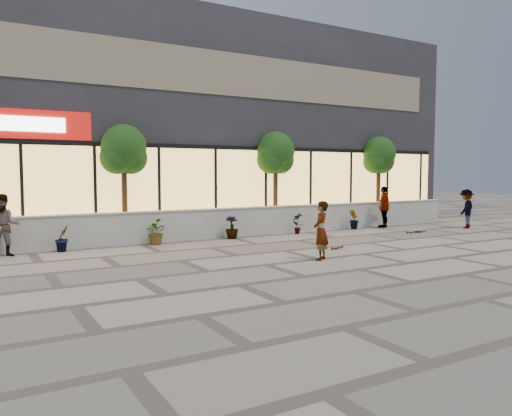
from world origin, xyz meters
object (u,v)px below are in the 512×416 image
skater_left (4,225)px  skater_right_near (384,207)px  skater_right_far (466,209)px  skateboard_right_far (421,230)px  tree_mideast (276,155)px  tree_east (379,157)px  skater_center (321,231)px  skateboard_center (337,246)px  tree_midwest (124,152)px  skateboard_right_near (413,231)px

skater_left → skater_right_near: 14.23m
skater_right_far → skateboard_right_far: skater_right_far is taller
tree_mideast → tree_east: size_ratio=1.00×
skater_center → skateboard_center: size_ratio=2.06×
skateboard_center → skateboard_right_far: size_ratio=1.02×
tree_midwest → skater_right_near: 10.80m
skater_right_near → skateboard_right_near: bearing=55.0°
skateboard_right_near → skateboard_center: bearing=-168.7°
tree_midwest → skateboard_right_near: size_ratio=4.73×
skater_right_far → skateboard_right_far: size_ratio=2.16×
skateboard_center → skater_right_near: bearing=6.8°
tree_east → skateboard_right_far: bearing=-104.3°
tree_mideast → skateboard_right_far: (4.68, -3.24, -2.91)m
skater_center → skateboard_right_near: bearing=167.0°
tree_midwest → tree_mideast: size_ratio=1.00×
tree_mideast → skateboard_center: bearing=-99.8°
skater_left → skateboard_right_near: skater_left is taller
tree_east → skateboard_right_far: 4.43m
skater_left → skateboard_center: 9.57m
tree_mideast → skateboard_right_near: 6.06m
skater_left → skater_right_near: bearing=5.1°
tree_east → skater_left: tree_east is taller
skater_center → skateboard_right_near: (6.73, 2.93, -0.70)m
skater_center → skateboard_right_near: size_ratio=1.89×
skateboard_right_near → skater_left: bearing=166.3°
skater_center → tree_midwest: bearing=-97.1°
skater_right_near → skateboard_right_near: skater_right_near is taller
tree_east → skateboard_right_far: tree_east is taller
tree_mideast → skater_right_near: tree_mideast is taller
skater_center → skater_right_near: bearing=177.7°
tree_mideast → skater_right_near: size_ratio=2.26×
skater_right_near → skateboard_right_far: bearing=69.3°
skater_center → skater_right_far: size_ratio=0.97×
skater_center → skater_left: 8.65m
tree_midwest → skater_left: tree_midwest is taller
tree_midwest → skater_right_near: size_ratio=2.26×
skateboard_right_near → tree_east: bearing=62.2°
skateboard_right_far → skater_center: bearing=-177.4°
tree_mideast → skater_right_near: bearing=-17.3°
skater_right_near → skateboard_center: 6.39m
tree_mideast → tree_east: same height
skater_center → skateboard_right_far: 7.80m
skater_left → skateboard_right_near: 14.08m
tree_midwest → tree_east: (11.50, 0.00, 0.00)m
skater_right_near → skateboard_right_near: 2.02m
tree_midwest → skater_left: (-3.73, -1.40, -2.12)m
skater_right_near → skater_right_far: (2.80, -1.86, -0.06)m
tree_east → skater_left: size_ratio=2.26×
tree_midwest → skater_right_far: 13.87m
skater_left → skateboard_center: size_ratio=2.28×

